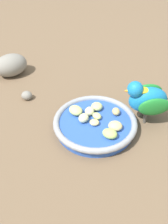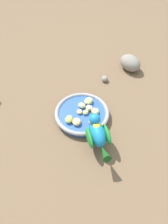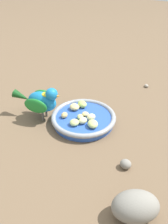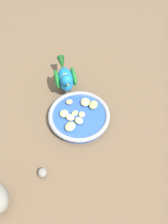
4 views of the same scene
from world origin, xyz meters
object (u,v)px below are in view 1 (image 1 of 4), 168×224
(apple_piece_2, at_px, (115,126))
(apple_piece_3, at_px, (82,118))
(rock_large, at_px, (11,65))
(parrot, at_px, (149,98))
(apple_piece_0, at_px, (97,116))
(apple_piece_1, at_px, (90,111))
(apple_piece_4, at_px, (110,134))
(apple_piece_5, at_px, (94,122))
(pebble_1, at_px, (27,95))
(apple_piece_8, at_px, (116,111))
(apple_piece_6, at_px, (97,106))
(apple_piece_7, at_px, (76,110))
(feeding_bowl, at_px, (95,124))

(apple_piece_2, relative_size, apple_piece_3, 1.19)
(rock_large, bearing_deg, parrot, 58.16)
(apple_piece_0, relative_size, apple_piece_1, 0.90)
(apple_piece_0, xyz_separation_m, apple_piece_3, (0.01, -0.04, 0.00))
(apple_piece_4, bearing_deg, apple_piece_5, -144.71)
(pebble_1, bearing_deg, apple_piece_0, 57.44)
(rock_large, distance_m, pebble_1, 0.15)
(apple_piece_0, height_order, apple_piece_8, apple_piece_8)
(apple_piece_0, height_order, pebble_1, apple_piece_0)
(apple_piece_5, bearing_deg, rock_large, -138.69)
(rock_large, bearing_deg, apple_piece_0, 44.56)
(apple_piece_2, relative_size, apple_piece_8, 1.41)
(apple_piece_6, relative_size, rock_large, 0.29)
(apple_piece_1, bearing_deg, apple_piece_6, 133.44)
(apple_piece_0, relative_size, apple_piece_5, 1.05)
(apple_piece_0, distance_m, apple_piece_6, 0.04)
(apple_piece_2, bearing_deg, apple_piece_5, -111.64)
(apple_piece_4, relative_size, rock_large, 0.34)
(apple_piece_5, relative_size, rock_large, 0.23)
(apple_piece_3, bearing_deg, apple_piece_0, 104.09)
(apple_piece_1, relative_size, apple_piece_4, 0.78)
(apple_piece_2, distance_m, apple_piece_5, 0.05)
(apple_piece_7, bearing_deg, apple_piece_2, 56.15)
(apple_piece_1, relative_size, apple_piece_7, 0.74)
(feeding_bowl, xyz_separation_m, apple_piece_8, (-0.03, 0.06, 0.02))
(apple_piece_7, height_order, pebble_1, apple_piece_7)
(apple_piece_0, xyz_separation_m, apple_piece_6, (-0.04, 0.00, 0.00))
(apple_piece_7, bearing_deg, pebble_1, -125.98)
(rock_large, bearing_deg, apple_piece_8, 51.32)
(apple_piece_3, relative_size, apple_piece_8, 1.18)
(apple_piece_8, height_order, pebble_1, apple_piece_8)
(apple_piece_2, xyz_separation_m, apple_piece_4, (0.03, -0.02, 0.00))
(apple_piece_3, relative_size, pebble_1, 0.93)
(apple_piece_3, xyz_separation_m, pebble_1, (-0.13, -0.16, -0.02))
(feeding_bowl, height_order, apple_piece_8, apple_piece_8)
(apple_piece_3, height_order, apple_piece_6, apple_piece_3)
(apple_piece_3, relative_size, parrot, 0.17)
(parrot, bearing_deg, rock_large, -36.17)
(apple_piece_4, height_order, apple_piece_8, apple_piece_4)
(apple_piece_3, height_order, rock_large, rock_large)
(apple_piece_6, distance_m, apple_piece_7, 0.06)
(apple_piece_7, xyz_separation_m, parrot, (0.00, 0.19, 0.04))
(apple_piece_6, relative_size, apple_piece_7, 0.80)
(apple_piece_3, bearing_deg, parrot, 98.93)
(apple_piece_6, distance_m, apple_piece_8, 0.05)
(apple_piece_3, height_order, pebble_1, apple_piece_3)
(feeding_bowl, distance_m, apple_piece_0, 0.02)
(apple_piece_3, bearing_deg, apple_piece_2, 67.89)
(apple_piece_2, distance_m, parrot, 0.12)
(apple_piece_2, bearing_deg, pebble_1, -125.13)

